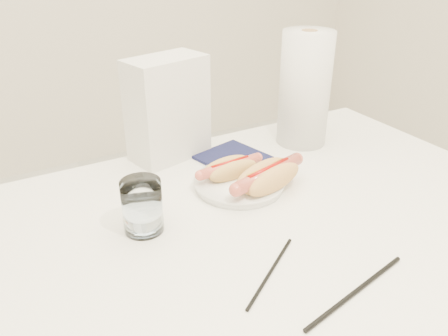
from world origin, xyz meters
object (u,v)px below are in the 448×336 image
table (259,241)px  water_glass (142,206)px  napkin_box (168,109)px  plate (239,184)px  paper_towel_roll (305,89)px  hotdog_left (230,169)px  hotdog_right (268,177)px

table → water_glass: 0.25m
table → napkin_box: size_ratio=4.77×
table → plate: size_ratio=6.15×
water_glass → plate: bearing=11.8°
water_glass → paper_towel_roll: bearing=19.5°
napkin_box → water_glass: bearing=-136.0°
plate → hotdog_left: bearing=107.0°
table → plate: bearing=78.1°
hotdog_right → napkin_box: bearing=95.8°
hotdog_left → hotdog_right: hotdog_right is taller
plate → hotdog_right: hotdog_right is taller
hotdog_left → paper_towel_roll: (0.28, 0.11, 0.11)m
hotdog_left → hotdog_right: bearing=-64.5°
napkin_box → hotdog_right: bearing=-82.9°
plate → hotdog_right: bearing=-54.4°
plate → paper_towel_roll: (0.28, 0.13, 0.14)m
paper_towel_roll → hotdog_left: bearing=-159.5°
table → hotdog_left: size_ratio=7.61×
hotdog_right → paper_towel_roll: 0.32m
hotdog_left → napkin_box: bearing=102.3°
table → napkin_box: (-0.04, 0.35, 0.19)m
table → hotdog_right: bearing=46.7°
hotdog_right → napkin_box: (-0.11, 0.28, 0.08)m
hotdog_right → paper_towel_roll: (0.24, 0.19, 0.11)m
plate → napkin_box: 0.26m
hotdog_left → water_glass: 0.25m
table → plate: (0.03, 0.12, 0.07)m
water_glass → paper_towel_roll: 0.56m
paper_towel_roll → table: bearing=-139.6°
napkin_box → paper_towel_roll: size_ratio=0.85×
napkin_box → paper_towel_roll: paper_towel_roll is taller
table → hotdog_right: (0.07, 0.07, 0.10)m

